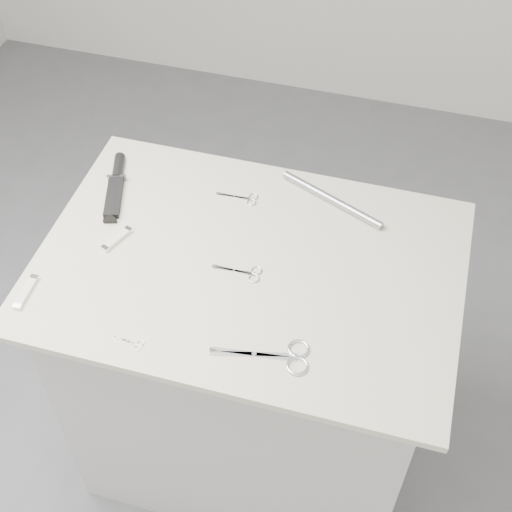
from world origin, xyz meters
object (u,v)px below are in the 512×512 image
(embroidery_scissors_a, at_px, (246,273))
(pocket_knife_a, at_px, (26,292))
(pocket_knife_b, at_px, (117,239))
(embroidery_scissors_b, at_px, (244,198))
(sheathed_knife, at_px, (116,183))
(metal_rail, at_px, (332,199))
(plinth, at_px, (250,371))
(large_shears, at_px, (282,356))
(tiny_scissors, at_px, (133,343))

(embroidery_scissors_a, distance_m, pocket_knife_a, 0.50)
(embroidery_scissors_a, bearing_deg, pocket_knife_b, 176.04)
(embroidery_scissors_b, relative_size, sheathed_knife, 0.47)
(sheathed_knife, relative_size, pocket_knife_b, 2.56)
(embroidery_scissors_b, height_order, sheathed_knife, sheathed_knife)
(metal_rail, bearing_deg, plinth, -119.71)
(embroidery_scissors_a, bearing_deg, embroidery_scissors_b, 105.84)
(pocket_knife_a, bearing_deg, metal_rail, -53.48)
(plinth, xyz_separation_m, large_shears, (0.14, -0.23, 0.47))
(embroidery_scissors_b, height_order, pocket_knife_b, pocket_knife_b)
(metal_rail, bearing_deg, large_shears, -90.64)
(plinth, distance_m, embroidery_scissors_a, 0.47)
(plinth, height_order, sheathed_knife, sheathed_knife)
(embroidery_scissors_a, xyz_separation_m, sheathed_knife, (-0.41, 0.20, 0.01))
(tiny_scissors, bearing_deg, embroidery_scissors_a, 61.89)
(embroidery_scissors_b, relative_size, metal_rail, 0.36)
(sheathed_knife, height_order, pocket_knife_b, sheathed_knife)
(pocket_knife_a, bearing_deg, pocket_knife_b, -34.49)
(large_shears, xyz_separation_m, embroidery_scissors_b, (-0.21, 0.44, -0.00))
(embroidery_scissors_b, distance_m, pocket_knife_a, 0.58)
(embroidery_scissors_a, bearing_deg, tiny_scissors, -126.39)
(metal_rail, bearing_deg, pocket_knife_b, -150.18)
(tiny_scissors, distance_m, pocket_knife_a, 0.29)
(metal_rail, bearing_deg, embroidery_scissors_b, -167.78)
(tiny_scissors, xyz_separation_m, pocket_knife_b, (-0.15, 0.27, 0.00))
(pocket_knife_b, bearing_deg, embroidery_scissors_a, -70.40)
(large_shears, relative_size, embroidery_scissors_b, 1.95)
(plinth, relative_size, embroidery_scissors_b, 8.35)
(embroidery_scissors_b, xyz_separation_m, pocket_knife_b, (-0.26, -0.22, 0.00))
(plinth, bearing_deg, metal_rail, 60.29)
(large_shears, distance_m, pocket_knife_b, 0.52)
(embroidery_scissors_a, distance_m, pocket_knife_b, 0.33)
(plinth, bearing_deg, pocket_knife_a, -154.12)
(pocket_knife_a, distance_m, pocket_knife_b, 0.25)
(tiny_scissors, xyz_separation_m, pocket_knife_a, (-0.28, 0.06, 0.00))
(embroidery_scissors_a, relative_size, tiny_scissors, 1.70)
(large_shears, height_order, metal_rail, metal_rail)
(pocket_knife_b, height_order, metal_rail, metal_rail)
(embroidery_scissors_b, bearing_deg, embroidery_scissors_a, -75.09)
(tiny_scissors, bearing_deg, sheathed_knife, 123.93)
(sheathed_knife, bearing_deg, embroidery_scissors_b, -99.82)
(large_shears, relative_size, pocket_knife_b, 2.33)
(tiny_scissors, height_order, pocket_knife_a, pocket_knife_a)
(large_shears, relative_size, metal_rail, 0.70)
(pocket_knife_a, height_order, metal_rail, metal_rail)
(large_shears, xyz_separation_m, tiny_scissors, (-0.32, -0.05, -0.00))
(large_shears, relative_size, embroidery_scissors_a, 1.81)
(pocket_knife_b, relative_size, metal_rail, 0.30)
(plinth, xyz_separation_m, embroidery_scissors_a, (0.00, -0.03, 0.47))
(large_shears, xyz_separation_m, pocket_knife_b, (-0.47, 0.22, 0.00))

